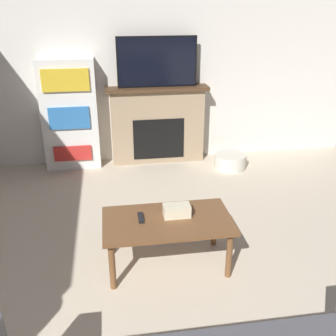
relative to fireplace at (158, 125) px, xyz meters
The scene contains 8 objects.
wall_back 0.86m from the fireplace, 141.55° to the left, with size 5.81×0.06×2.70m.
fireplace is the anchor object (origin of this frame).
tv 0.82m from the fireplace, 90.00° to the right, with size 1.01×0.03×0.63m.
coffee_table 2.32m from the fireplace, 95.44° to the right, with size 1.04×0.58×0.44m.
tissue_box 2.26m from the fireplace, 93.45° to the right, with size 0.22×0.12×0.10m.
remote_control 2.30m from the fireplace, 100.83° to the right, with size 0.04×0.15×0.02m.
bookshelf 1.14m from the fireplace, behind, with size 0.70×0.29×1.41m.
storage_basket 1.08m from the fireplace, 23.91° to the right, with size 0.42×0.42×0.19m.
Camera 1 is at (-0.45, -0.38, 2.09)m, focal length 42.00 mm.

